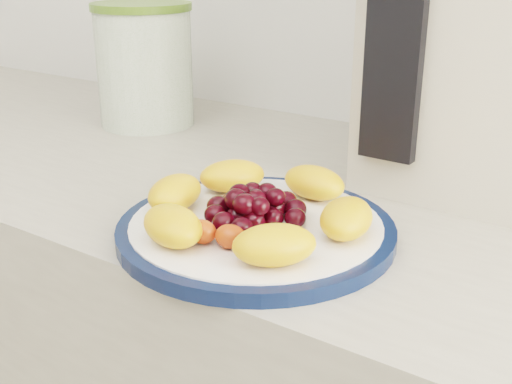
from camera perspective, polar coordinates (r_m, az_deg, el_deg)
The scene contains 7 objects.
plate_rim at distance 0.67m, azimuth 0.00°, elevation -3.40°, with size 0.29×0.29×0.01m, color #0D1B3C.
plate_face at distance 0.67m, azimuth 0.00°, elevation -3.32°, with size 0.26×0.26×0.02m, color white.
canister at distance 1.09m, azimuth -9.84°, elevation 10.73°, with size 0.16×0.16×0.19m, color #2C5C0E.
canister_lid at distance 1.08m, azimuth -10.18°, elevation 15.93°, with size 0.16×0.16×0.01m, color #507028.
appliance_body at distance 0.86m, azimuth 20.06°, elevation 13.42°, with size 0.21×0.30×0.38m, color beige.
appliance_panel at distance 0.73m, azimuth 12.37°, elevation 13.47°, with size 0.06×0.02×0.28m, color black.
fruit_plate at distance 0.66m, azimuth -0.42°, elevation -1.23°, with size 0.25×0.25×0.04m.
Camera 1 is at (0.41, 0.53, 1.18)m, focal length 45.00 mm.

